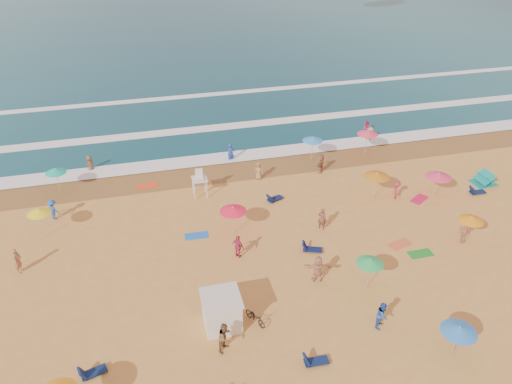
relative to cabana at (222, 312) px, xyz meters
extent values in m
plane|color=gold|center=(5.54, 5.47, -1.00)|extent=(220.00, 220.00, 0.00)
cube|color=#0C4756|center=(5.54, 89.47, -1.00)|extent=(220.00, 140.00, 0.18)
plane|color=olive|center=(5.54, 17.97, -0.99)|extent=(220.00, 220.00, 0.00)
cube|color=white|center=(5.54, 20.47, -0.90)|extent=(200.00, 2.20, 0.05)
cube|color=white|center=(5.54, 27.47, -0.90)|extent=(200.00, 1.60, 0.05)
cube|color=white|center=(5.54, 37.47, -0.90)|extent=(200.00, 1.20, 0.05)
cube|color=silver|center=(0.00, 0.00, 0.00)|extent=(2.00, 2.00, 2.00)
cube|color=silver|center=(0.00, 0.00, 1.06)|extent=(2.20, 2.20, 0.12)
imported|color=black|center=(1.90, -0.30, -0.57)|extent=(1.25, 1.71, 0.86)
cone|color=yellow|center=(-10.82, 11.62, 1.20)|extent=(1.62, 1.62, 0.35)
cone|color=#FB3764|center=(19.69, 9.71, 0.91)|extent=(2.06, 2.06, 0.35)
cone|color=#FF3863|center=(17.30, 17.97, 1.31)|extent=(1.91, 1.91, 0.35)
cone|color=#3392E7|center=(11.91, 17.97, 1.27)|extent=(1.87, 1.87, 0.35)
cone|color=orange|center=(18.40, 3.55, 0.97)|extent=(1.76, 1.76, 0.35)
cone|color=orange|center=(14.61, 10.54, 1.21)|extent=(2.04, 2.04, 0.35)
cone|color=#16B89C|center=(-10.23, 17.93, 1.02)|extent=(1.68, 1.68, 0.35)
cone|color=#2F7FD4|center=(11.66, -5.19, 0.88)|extent=(1.91, 1.91, 0.35)
cone|color=green|center=(9.42, 0.81, 1.14)|extent=(1.72, 1.72, 0.35)
cone|color=#FF1A40|center=(2.54, 8.66, 1.08)|extent=(1.94, 1.94, 0.35)
cube|color=#0E1F49|center=(-7.09, -1.78, -0.83)|extent=(1.40, 0.90, 0.34)
cube|color=#0E1847|center=(7.39, 5.16, -0.83)|extent=(1.41, 0.98, 0.34)
cube|color=#0F1E4C|center=(4.31, -3.97, -0.83)|extent=(1.33, 0.63, 0.34)
cube|color=#0F1D4B|center=(23.25, 9.07, -0.83)|extent=(1.33, 0.64, 0.34)
cube|color=#0F194D|center=(6.72, 12.21, -0.83)|extent=(1.42, 1.02, 0.34)
cube|color=blue|center=(-0.16, 8.98, -0.98)|extent=(1.73, 0.93, 0.03)
cube|color=#FF411C|center=(-3.15, 17.12, -0.98)|extent=(1.79, 1.05, 0.03)
cube|color=#DC5F33|center=(13.67, 4.39, -0.98)|extent=(1.86, 1.26, 0.03)
cube|color=#CC1947|center=(18.15, 9.48, -0.98)|extent=(1.89, 1.64, 0.03)
cube|color=#228A28|center=(14.53, 3.05, -0.98)|extent=(1.70, 0.87, 0.03)
imported|color=#C6315C|center=(2.27, 5.86, -0.14)|extent=(0.95, 1.06, 1.73)
imported|color=#CB3255|center=(19.55, 22.56, -0.45)|extent=(0.66, 0.82, 1.59)
imported|color=brown|center=(-7.85, 21.20, -0.39)|extent=(0.99, 0.97, 1.72)
imported|color=#2543B0|center=(4.73, 19.97, -0.30)|extent=(0.80, 0.64, 1.90)
imported|color=brown|center=(-0.17, -1.82, -0.06)|extent=(1.15, 1.15, 1.88)
imported|color=#A1614A|center=(11.99, 15.82, -0.14)|extent=(1.26, 1.62, 1.71)
imported|color=blue|center=(8.83, -2.37, -0.12)|extent=(1.08, 1.06, 1.75)
imported|color=#A27F4A|center=(6.33, 15.95, -0.20)|extent=(0.92, 0.77, 1.60)
imported|color=#B52D3A|center=(16.33, 10.10, -0.25)|extent=(0.93, 1.12, 1.51)
imported|color=tan|center=(18.12, 3.58, -0.07)|extent=(1.12, 0.55, 1.86)
imported|color=tan|center=(6.64, 2.26, -0.07)|extent=(1.81, 1.07, 1.86)
imported|color=tan|center=(19.02, 20.64, -0.39)|extent=(1.23, 0.87, 1.72)
imported|color=#A8694D|center=(-11.97, 7.91, -0.08)|extent=(0.61, 0.77, 1.84)
imported|color=#2457AA|center=(-10.32, 13.87, -0.17)|extent=(1.22, 1.14, 1.66)
imported|color=brown|center=(8.96, 7.60, -0.12)|extent=(0.76, 0.74, 1.76)
camera|label=1|loc=(-3.23, -20.53, 20.50)|focal=35.00mm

